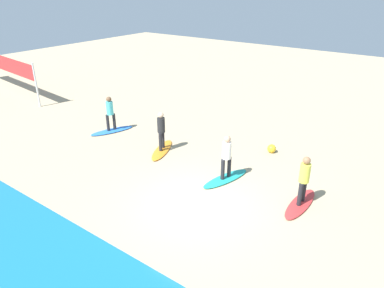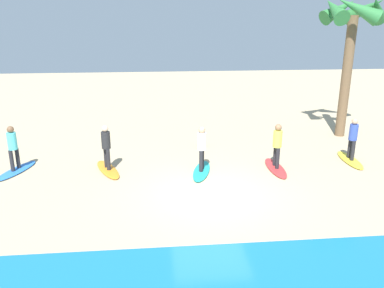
{
  "view_description": "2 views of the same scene",
  "coord_description": "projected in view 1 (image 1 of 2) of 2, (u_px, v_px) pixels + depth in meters",
  "views": [
    {
      "loc": [
        -5.6,
        7.93,
        6.6
      ],
      "look_at": [
        1.46,
        -1.76,
        1.1
      ],
      "focal_mm": 33.53,
      "sensor_mm": 36.0,
      "label": 1
    },
    {
      "loc": [
        1.71,
        11.37,
        5.39
      ],
      "look_at": [
        0.41,
        -1.99,
        1.06
      ],
      "focal_mm": 36.82,
      "sensor_mm": 36.0,
      "label": 2
    }
  ],
  "objects": [
    {
      "name": "surfer_orange",
      "position": [
        161.0,
        128.0,
        14.77
      ],
      "size": [
        0.32,
        0.44,
        1.64
      ],
      "color": "#232328",
      "rests_on": "surfboard_orange"
    },
    {
      "name": "surfer_teal",
      "position": [
        227.0,
        154.0,
        12.58
      ],
      "size": [
        0.32,
        0.45,
        1.64
      ],
      "color": "#232328",
      "rests_on": "surfboard_teal"
    },
    {
      "name": "beach_ball",
      "position": [
        272.0,
        149.0,
        14.99
      ],
      "size": [
        0.36,
        0.36,
        0.36
      ],
      "primitive_type": "sphere",
      "color": "yellow",
      "rests_on": "ground"
    },
    {
      "name": "surfer_blue",
      "position": [
        110.0,
        111.0,
        16.71
      ],
      "size": [
        0.32,
        0.44,
        1.64
      ],
      "color": "#232328",
      "rests_on": "surfboard_blue"
    },
    {
      "name": "ground_plane",
      "position": [
        197.0,
        204.0,
        11.58
      ],
      "size": [
        60.0,
        60.0,
        0.0
      ],
      "primitive_type": "plane",
      "color": "tan"
    },
    {
      "name": "surfer_red",
      "position": [
        304.0,
        177.0,
        11.12
      ],
      "size": [
        0.32,
        0.46,
        1.64
      ],
      "color": "#232328",
      "rests_on": "surfboard_red"
    },
    {
      "name": "surfboard_red",
      "position": [
        300.0,
        204.0,
        11.53
      ],
      "size": [
        0.58,
        2.11,
        0.09
      ],
      "primitive_type": "ellipsoid",
      "rotation": [
        0.0,
        0.0,
        1.56
      ],
      "color": "red",
      "rests_on": "ground"
    },
    {
      "name": "surfboard_blue",
      "position": [
        112.0,
        131.0,
        17.12
      ],
      "size": [
        1.25,
        2.16,
        0.09
      ],
      "primitive_type": "ellipsoid",
      "rotation": [
        0.0,
        0.0,
        1.22
      ],
      "color": "blue",
      "rests_on": "ground"
    },
    {
      "name": "surfboard_orange",
      "position": [
        162.0,
        150.0,
        15.18
      ],
      "size": [
        1.31,
        2.16,
        0.09
      ],
      "primitive_type": "ellipsoid",
      "rotation": [
        0.0,
        0.0,
        1.96
      ],
      "color": "orange",
      "rests_on": "ground"
    },
    {
      "name": "surfboard_teal",
      "position": [
        226.0,
        178.0,
        13.0
      ],
      "size": [
        1.07,
        2.17,
        0.09
      ],
      "primitive_type": "ellipsoid",
      "rotation": [
        0.0,
        0.0,
        1.32
      ],
      "color": "teal",
      "rests_on": "ground"
    },
    {
      "name": "volleyball_net",
      "position": [
        1.0,
        64.0,
        22.52
      ],
      "size": [
        9.05,
        1.07,
        2.5
      ],
      "color": "silver",
      "rests_on": "ground"
    }
  ]
}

